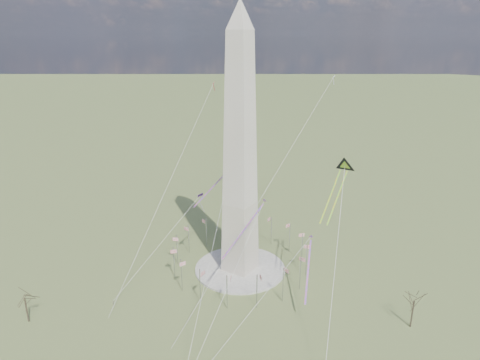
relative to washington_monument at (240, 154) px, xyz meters
The scene contains 14 objects.
ground 47.95m from the washington_monument, ahead, with size 2000.00×2000.00×0.00m, color #425A2D.
plaza 47.55m from the washington_monument, ahead, with size 36.00×36.00×0.80m, color beige.
washington_monument is the anchor object (origin of this frame).
flagpole_ring 40.68m from the washington_monument, 169.63° to the right, with size 54.40×54.40×13.00m.
tree_near 75.40m from the washington_monument, ahead, with size 8.30×8.30×14.52m.
tree_far 85.91m from the washington_monument, 122.44° to the right, with size 7.64×7.64×13.37m.
person_west 68.85m from the washington_monument, 119.46° to the right, with size 0.72×0.56×1.47m, color gray.
kite_delta_black 37.26m from the washington_monument, 13.51° to the left, with size 7.97×21.37×17.75m.
kite_diamond_purple 31.98m from the washington_monument, 169.74° to the left, with size 2.56×3.10×9.07m.
kite_streamer_left 24.67m from the washington_monument, 42.48° to the right, with size 5.04×22.48×15.51m.
kite_streamer_mid 17.96m from the washington_monument, behind, with size 6.07×18.56×12.99m.
kite_streamer_right 44.71m from the washington_monument, ahead, with size 8.81×20.90×14.99m.
kite_small_red 59.53m from the washington_monument, 135.13° to the left, with size 1.66×1.46×4.41m.
kite_small_white 58.69m from the washington_monument, 74.27° to the left, with size 1.44×1.43×4.13m.
Camera 1 is at (80.54, -127.05, 89.54)m, focal length 32.00 mm.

